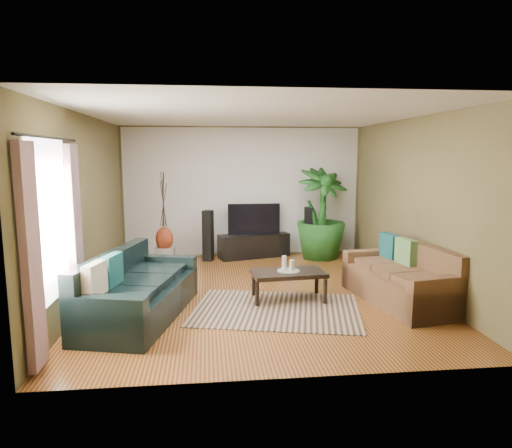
{
  "coord_description": "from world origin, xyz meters",
  "views": [
    {
      "loc": [
        -0.76,
        -6.79,
        2.12
      ],
      "look_at": [
        0.0,
        0.2,
        1.05
      ],
      "focal_mm": 32.0,
      "sensor_mm": 36.0,
      "label": 1
    }
  ],
  "objects": [
    {
      "name": "candle_tall",
      "position": [
        0.35,
        -0.36,
        0.55
      ],
      "size": [
        0.07,
        0.07,
        0.21
      ],
      "primitive_type": "cylinder",
      "color": "silver",
      "rests_on": "candle_tray"
    },
    {
      "name": "side_table",
      "position": [
        -2.25,
        0.51,
        0.25
      ],
      "size": [
        0.55,
        0.55,
        0.5
      ],
      "primitive_type": "cube",
      "rotation": [
        0.0,
        0.0,
        -0.19
      ],
      "color": "brown",
      "rests_on": "floor"
    },
    {
      "name": "curtain_rod",
      "position": [
        -2.43,
        -1.6,
        2.3
      ],
      "size": [
        0.03,
        1.9,
        0.03
      ],
      "primitive_type": "cylinder",
      "rotation": [
        1.57,
        0.0,
        0.0
      ],
      "color": "black",
      "rests_on": "ground"
    },
    {
      "name": "sofa_left",
      "position": [
        -1.64,
        -0.89,
        0.42
      ],
      "size": [
        1.44,
        2.37,
        0.85
      ],
      "primitive_type": "cube",
      "rotation": [
        0.0,
        0.0,
        1.33
      ],
      "color": "black",
      "rests_on": "floor"
    },
    {
      "name": "television",
      "position": [
        0.21,
        2.5,
        0.81
      ],
      "size": [
        1.08,
        0.06,
        0.64
      ],
      "primitive_type": "cube",
      "color": "black",
      "rests_on": "tv_stand"
    },
    {
      "name": "curtain_near",
      "position": [
        -2.43,
        -2.35,
        1.15
      ],
      "size": [
        0.08,
        0.35,
        2.2
      ],
      "primitive_type": "cube",
      "color": "gray",
      "rests_on": "ground"
    },
    {
      "name": "speaker_right",
      "position": [
        1.36,
        2.5,
        0.52
      ],
      "size": [
        0.22,
        0.24,
        1.03
      ],
      "primitive_type": "cube",
      "rotation": [
        0.0,
        0.0,
        -0.21
      ],
      "color": "black",
      "rests_on": "floor"
    },
    {
      "name": "sofa_right",
      "position": [
        1.98,
        -0.67,
        0.42
      ],
      "size": [
        1.16,
        2.01,
        0.85
      ],
      "primitive_type": "cube",
      "rotation": [
        0.0,
        0.0,
        -1.4
      ],
      "color": "brown",
      "rests_on": "floor"
    },
    {
      "name": "ceiling",
      "position": [
        0.0,
        0.0,
        2.7
      ],
      "size": [
        5.5,
        5.5,
        0.0
      ],
      "primitive_type": "plane",
      "rotation": [
        3.14,
        0.0,
        0.0
      ],
      "color": "white",
      "rests_on": "ground"
    },
    {
      "name": "window_pane",
      "position": [
        -2.48,
        -1.6,
        1.4
      ],
      "size": [
        0.0,
        1.8,
        1.8
      ],
      "primitive_type": "plane",
      "rotation": [
        1.57,
        0.0,
        1.57
      ],
      "color": "white",
      "rests_on": "ground"
    },
    {
      "name": "wall_left",
      "position": [
        -2.5,
        0.0,
        1.35
      ],
      "size": [
        0.0,
        5.5,
        5.5
      ],
      "primitive_type": "plane",
      "rotation": [
        1.57,
        0.0,
        1.57
      ],
      "color": "brown",
      "rests_on": "ground"
    },
    {
      "name": "plant_pot",
      "position": [
        1.56,
        2.28,
        0.13
      ],
      "size": [
        0.34,
        0.34,
        0.27
      ],
      "primitive_type": "cylinder",
      "color": "black",
      "rests_on": "floor"
    },
    {
      "name": "backwall_panel",
      "position": [
        0.0,
        2.74,
        1.35
      ],
      "size": [
        4.9,
        0.0,
        4.9
      ],
      "primitive_type": "plane",
      "rotation": [
        1.57,
        0.0,
        0.0
      ],
      "color": "white",
      "rests_on": "ground"
    },
    {
      "name": "curtain_far",
      "position": [
        -2.43,
        -0.85,
        1.15
      ],
      "size": [
        0.08,
        0.35,
        2.2
      ],
      "primitive_type": "cube",
      "color": "gray",
      "rests_on": "ground"
    },
    {
      "name": "wall_front",
      "position": [
        0.0,
        -2.75,
        1.35
      ],
      "size": [
        5.0,
        0.0,
        5.0
      ],
      "primitive_type": "plane",
      "rotation": [
        -1.57,
        0.0,
        0.0
      ],
      "color": "brown",
      "rests_on": "ground"
    },
    {
      "name": "speaker_left",
      "position": [
        -0.74,
        2.28,
        0.51
      ],
      "size": [
        0.24,
        0.26,
        1.02
      ],
      "primitive_type": "cube",
      "rotation": [
        0.0,
        0.0,
        -0.35
      ],
      "color": "black",
      "rests_on": "floor"
    },
    {
      "name": "floor",
      "position": [
        0.0,
        0.0,
        0.0
      ],
      "size": [
        5.5,
        5.5,
        0.0
      ],
      "primitive_type": "plane",
      "color": "#9C6428",
      "rests_on": "ground"
    },
    {
      "name": "wall_back",
      "position": [
        0.0,
        2.75,
        1.35
      ],
      "size": [
        5.0,
        0.0,
        5.0
      ],
      "primitive_type": "plane",
      "rotation": [
        1.57,
        0.0,
        0.0
      ],
      "color": "brown",
      "rests_on": "ground"
    },
    {
      "name": "candle_tray",
      "position": [
        0.41,
        -0.39,
        0.44
      ],
      "size": [
        0.33,
        0.33,
        0.01
      ],
      "primitive_type": "cylinder",
      "color": "#969690",
      "rests_on": "coffee_table"
    },
    {
      "name": "coffee_table",
      "position": [
        0.41,
        -0.39,
        0.22
      ],
      "size": [
        1.11,
        0.67,
        0.43
      ],
      "primitive_type": "cube",
      "rotation": [
        0.0,
        0.0,
        0.09
      ],
      "color": "black",
      "rests_on": "floor"
    },
    {
      "name": "vase",
      "position": [
        -1.57,
        1.9,
        0.53
      ],
      "size": [
        0.33,
        0.33,
        0.47
      ],
      "primitive_type": "ellipsoid",
      "color": "maroon",
      "rests_on": "pedestal"
    },
    {
      "name": "pedestal",
      "position": [
        -1.57,
        1.9,
        0.18
      ],
      "size": [
        0.38,
        0.38,
        0.36
      ],
      "primitive_type": "cube",
      "rotation": [
        0.0,
        0.0,
        -0.04
      ],
      "color": "gray",
      "rests_on": "floor"
    },
    {
      "name": "tv_stand",
      "position": [
        0.21,
        2.5,
        0.24
      ],
      "size": [
        1.53,
        0.83,
        0.49
      ],
      "primitive_type": "cube",
      "rotation": [
        0.0,
        0.0,
        0.28
      ],
      "color": "black",
      "rests_on": "floor"
    },
    {
      "name": "area_rug",
      "position": [
        0.17,
        -0.82,
        0.01
      ],
      "size": [
        2.56,
        2.07,
        0.01
      ],
      "primitive_type": "cube",
      "rotation": [
        0.0,
        0.0,
        -0.23
      ],
      "color": "tan",
      "rests_on": "floor"
    },
    {
      "name": "wall_right",
      "position": [
        2.5,
        0.0,
        1.35
      ],
      "size": [
        0.0,
        5.5,
        5.5
      ],
      "primitive_type": "plane",
      "rotation": [
        1.57,
        0.0,
        -1.57
      ],
      "color": "brown",
      "rests_on": "ground"
    },
    {
      "name": "potted_plant",
      "position": [
        1.56,
        2.28,
        0.93
      ],
      "size": [
        1.32,
        1.32,
        1.86
      ],
      "primitive_type": "imported",
      "rotation": [
        0.0,
        0.0,
        0.33
      ],
      "color": "#1D551C",
      "rests_on": "floor"
    },
    {
      "name": "candle_mid",
      "position": [
        0.45,
        -0.43,
        0.53
      ],
      "size": [
        0.07,
        0.07,
        0.16
      ],
      "primitive_type": "cylinder",
      "color": "beige",
      "rests_on": "candle_tray"
    },
    {
      "name": "candle_short",
      "position": [
        0.48,
        -0.33,
        0.51
      ],
      "size": [
        0.07,
        0.07,
        0.13
      ],
      "primitive_type": "cylinder",
      "color": "beige",
      "rests_on": "candle_tray"
    }
  ]
}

